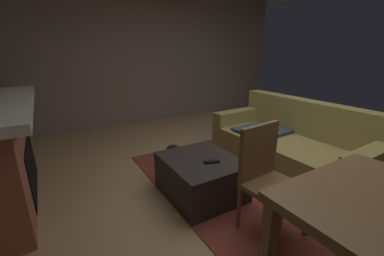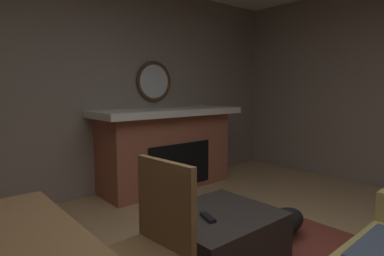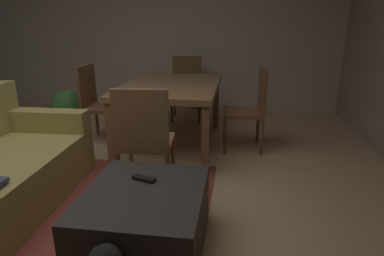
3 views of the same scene
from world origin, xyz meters
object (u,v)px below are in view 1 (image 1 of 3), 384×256
couch (291,146)px  dining_chair_west (267,174)px  ottoman_coffee_table (201,177)px  small_dog (178,155)px

couch → dining_chair_west: (0.62, -1.14, 0.21)m
couch → dining_chair_west: bearing=-61.2°
ottoman_coffee_table → dining_chair_west: size_ratio=0.89×
small_dog → dining_chair_west: bearing=5.3°
couch → small_dog: bearing=-121.1°
ottoman_coffee_table → couch: bearing=86.4°
small_dog → couch: bearing=58.9°
dining_chair_west → small_dog: 1.43m
couch → ottoman_coffee_table: (-0.08, -1.34, -0.10)m
couch → ottoman_coffee_table: couch is taller
dining_chair_west → small_dog: size_ratio=1.59×
ottoman_coffee_table → small_dog: size_ratio=1.42×
couch → small_dog: size_ratio=3.47×
ottoman_coffee_table → small_dog: ottoman_coffee_table is taller
ottoman_coffee_table → dining_chair_west: (0.71, 0.20, 0.31)m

